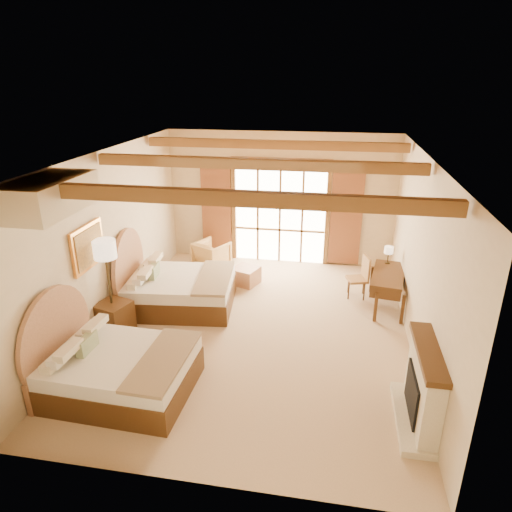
% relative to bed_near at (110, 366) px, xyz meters
% --- Properties ---
extents(floor, '(7.00, 7.00, 0.00)m').
position_rel_bed_near_xyz_m(floor, '(1.83, 2.07, -0.41)').
color(floor, '#CDAF85').
rests_on(floor, ground).
extents(wall_back, '(5.50, 0.00, 5.50)m').
position_rel_bed_near_xyz_m(wall_back, '(1.83, 5.57, 1.19)').
color(wall_back, beige).
rests_on(wall_back, ground).
extents(wall_left, '(0.00, 7.00, 7.00)m').
position_rel_bed_near_xyz_m(wall_left, '(-0.92, 2.07, 1.19)').
color(wall_left, beige).
rests_on(wall_left, ground).
extents(wall_right, '(0.00, 7.00, 7.00)m').
position_rel_bed_near_xyz_m(wall_right, '(4.58, 2.07, 1.19)').
color(wall_right, beige).
rests_on(wall_right, ground).
extents(ceiling, '(7.00, 7.00, 0.00)m').
position_rel_bed_near_xyz_m(ceiling, '(1.83, 2.07, 2.79)').
color(ceiling, '#AA7235').
rests_on(ceiling, ground).
extents(ceiling_beams, '(5.39, 4.60, 0.18)m').
position_rel_bed_near_xyz_m(ceiling_beams, '(1.83, 2.07, 2.67)').
color(ceiling_beams, brown).
rests_on(ceiling_beams, ceiling).
extents(french_doors, '(3.95, 0.08, 2.60)m').
position_rel_bed_near_xyz_m(french_doors, '(1.83, 5.51, 0.84)').
color(french_doors, white).
rests_on(french_doors, ground).
extents(fireplace, '(0.46, 1.40, 1.16)m').
position_rel_bed_near_xyz_m(fireplace, '(4.43, 0.07, 0.10)').
color(fireplace, beige).
rests_on(fireplace, ground).
extents(painting, '(0.06, 0.95, 0.75)m').
position_rel_bed_near_xyz_m(painting, '(-0.88, 1.32, 1.34)').
color(painting, gold).
rests_on(painting, wall_left).
extents(canopy_valance, '(0.70, 1.40, 0.45)m').
position_rel_bed_near_xyz_m(canopy_valance, '(-0.57, 0.07, 2.54)').
color(canopy_valance, beige).
rests_on(canopy_valance, ceiling).
extents(bed_near, '(2.14, 1.65, 1.37)m').
position_rel_bed_near_xyz_m(bed_near, '(0.00, 0.00, 0.00)').
color(bed_near, '#472712').
rests_on(bed_near, floor).
extents(bed_far, '(2.30, 1.83, 1.41)m').
position_rel_bed_near_xyz_m(bed_far, '(-0.02, 2.74, 0.01)').
color(bed_far, '#472712').
rests_on(bed_far, floor).
extents(nightstand, '(0.67, 0.67, 0.64)m').
position_rel_bed_near_xyz_m(nightstand, '(-0.65, 1.46, -0.09)').
color(nightstand, '#472712').
rests_on(nightstand, floor).
extents(floor_lamp, '(0.39, 0.39, 1.82)m').
position_rel_bed_near_xyz_m(floor_lamp, '(-0.67, 1.47, 1.13)').
color(floor_lamp, '#3B2F1A').
rests_on(floor_lamp, floor).
extents(armchair, '(0.97, 0.98, 0.67)m').
position_rel_bed_near_xyz_m(armchair, '(0.26, 4.77, -0.08)').
color(armchair, tan).
rests_on(armchair, floor).
extents(ottoman, '(0.68, 0.68, 0.39)m').
position_rel_bed_near_xyz_m(ottoman, '(1.26, 4.01, -0.22)').
color(ottoman, tan).
rests_on(ottoman, floor).
extents(desk, '(0.80, 1.46, 0.75)m').
position_rel_bed_near_xyz_m(desk, '(4.27, 3.41, -0.01)').
color(desk, '#472712').
rests_on(desk, floor).
extents(desk_chair, '(0.50, 0.50, 0.90)m').
position_rel_bed_near_xyz_m(desk_chair, '(3.72, 3.79, -0.13)').
color(desk_chair, '#925F39').
rests_on(desk_chair, floor).
extents(desk_lamp, '(0.18, 0.18, 0.37)m').
position_rel_bed_near_xyz_m(desk_lamp, '(4.30, 3.95, 0.61)').
color(desk_lamp, '#3B2F1A').
rests_on(desk_lamp, desk).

